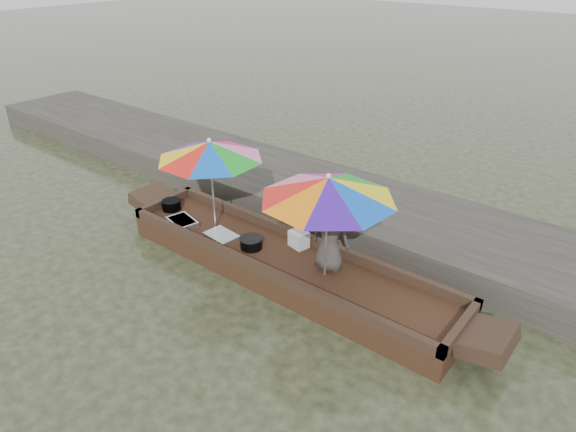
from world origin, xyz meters
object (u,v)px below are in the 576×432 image
Objects in this scene: tray_crayfish at (182,222)px; charcoal_grill at (251,243)px; boat_hull at (284,266)px; umbrella_bow at (212,185)px; vendor at (331,234)px; umbrella_stern at (327,227)px; supply_bag at (299,239)px; cooking_pot at (171,205)px; tray_scallop at (221,236)px.

tray_crayfish is 1.54× the size of charcoal_grill.
umbrella_bow is at bearing 180.00° from boat_hull.
charcoal_grill is 0.30× the size of vendor.
umbrella_stern is at bearing 0.00° from umbrella_bow.
vendor reaches higher than charcoal_grill.
charcoal_grill is 0.74m from supply_bag.
cooking_pot is 2.56m from supply_bag.
boat_hull is 1.21m from umbrella_stern.
vendor is (3.25, 0.18, 0.48)m from cooking_pot.
charcoal_grill is at bearing -2.81° from cooking_pot.
tray_crayfish is 2.07m from supply_bag.
umbrella_bow reaches higher than supply_bag.
umbrella_bow is at bearing 150.69° from tray_scallop.
umbrella_bow reaches higher than cooking_pot.
charcoal_grill is (1.41, 0.16, 0.03)m from tray_crayfish.
boat_hull is 3.34× the size of umbrella_bow.
charcoal_grill is 0.18× the size of umbrella_stern.
umbrella_stern is (1.31, 0.11, 0.70)m from charcoal_grill.
charcoal_grill reaches higher than tray_crayfish.
supply_bag is at bearing 14.59° from umbrella_bow.
umbrella_bow is 0.90× the size of umbrella_stern.
supply_bag reaches higher than charcoal_grill.
tray_crayfish is at bearing -173.14° from tray_scallop.
cooking_pot is at bearing 177.19° from charcoal_grill.
cooking_pot is 1.28m from umbrella_bow.
tray_crayfish is at bearing -0.25° from vendor.
tray_crayfish is at bearing -173.42° from charcoal_grill.
umbrella_bow is (1.08, 0.02, 0.69)m from cooking_pot.
tray_scallop is 1.87× the size of supply_bag.
tray_scallop is at bearing 0.88° from vendor.
cooking_pot is at bearing -171.16° from supply_bag.
charcoal_grill is 1.48m from umbrella_stern.
vendor is at bearing 103.37° from umbrella_stern.
cooking_pot is at bearing -6.43° from vendor.
umbrella_stern is (0.75, -0.38, 0.65)m from supply_bag.
charcoal_grill is at bearing -175.03° from umbrella_stern.
supply_bag is 1.63m from umbrella_bow.
umbrella_stern reaches higher than vendor.
umbrella_bow is at bearing -165.41° from supply_bag.
tray_crayfish is 0.83m from tray_scallop.
charcoal_grill is 0.20× the size of umbrella_bow.
supply_bag is 0.15× the size of umbrella_stern.
cooking_pot is 0.63× the size of tray_scallop.
cooking_pot is 1.99m from charcoal_grill.
cooking_pot is at bearing 155.66° from tray_crayfish.
cooking_pot is at bearing -179.15° from umbrella_bow.
charcoal_grill is (1.98, -0.10, -0.01)m from cooking_pot.
boat_hull is 16.43× the size of charcoal_grill.
boat_hull is 19.93× the size of supply_bag.
umbrella_stern reaches higher than charcoal_grill.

